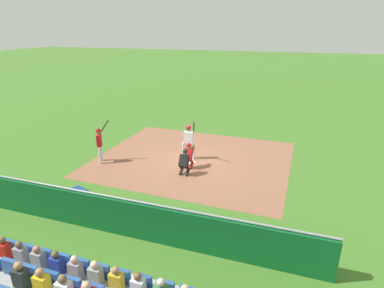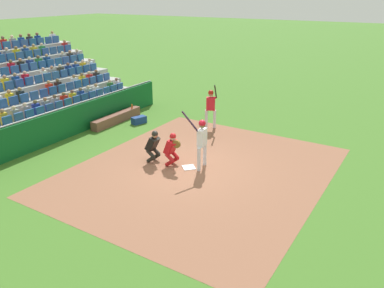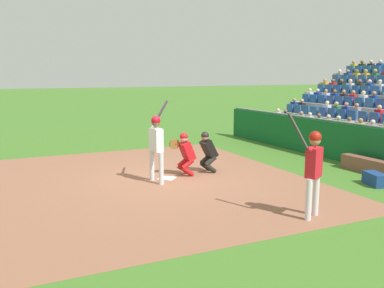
{
  "view_description": "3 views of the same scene",
  "coord_description": "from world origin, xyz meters",
  "views": [
    {
      "loc": [
        4.74,
        -13.87,
        6.49
      ],
      "look_at": [
        0.23,
        -0.42,
        1.18
      ],
      "focal_mm": 29.21,
      "sensor_mm": 36.0,
      "label": 1
    },
    {
      "loc": [
        10.88,
        6.52,
        5.98
      ],
      "look_at": [
        -0.26,
        -0.02,
        0.84
      ],
      "focal_mm": 35.78,
      "sensor_mm": 36.0,
      "label": 2
    },
    {
      "loc": [
        -10.7,
        4.52,
        2.95
      ],
      "look_at": [
        0.47,
        -1.03,
        0.86
      ],
      "focal_mm": 39.15,
      "sensor_mm": 36.0,
      "label": 3
    }
  ],
  "objects": [
    {
      "name": "infield_dirt_patch",
      "position": [
        0.0,
        0.5,
        0.0
      ],
      "size": [
        10.0,
        8.6,
        0.01
      ],
      "primitive_type": "cube",
      "rotation": [
        0.0,
        0.0,
        -0.03
      ],
      "color": "#8D5B43",
      "rests_on": "ground_plane"
    },
    {
      "name": "dugout_wall",
      "position": [
        0.0,
        -6.3,
        0.66
      ],
      "size": [
        12.63,
        0.24,
        1.38
      ],
      "color": "#0F5725",
      "rests_on": "ground_plane"
    },
    {
      "name": "batter_at_plate",
      "position": [
        -0.23,
        0.4,
        1.16
      ],
      "size": [
        0.85,
        0.7,
        2.22
      ],
      "color": "silver",
      "rests_on": "ground_plane"
    },
    {
      "name": "ground_plane",
      "position": [
        0.0,
        0.0,
        0.0
      ],
      "size": [
        160.0,
        160.0,
        0.0
      ],
      "primitive_type": "plane",
      "color": "#407126"
    },
    {
      "name": "on_deck_batter",
      "position": [
        -4.34,
        -1.4,
        1.13
      ],
      "size": [
        0.6,
        0.68,
        2.17
      ],
      "color": "silver",
      "rests_on": "ground_plane"
    },
    {
      "name": "home_plate_umpire",
      "position": [
        0.2,
        -1.42,
        0.69
      ],
      "size": [
        0.47,
        0.49,
        1.27
      ],
      "color": "black",
      "rests_on": "ground_plane"
    },
    {
      "name": "catcher_crouching",
      "position": [
        0.13,
        -0.64,
        0.72
      ],
      "size": [
        0.47,
        0.72,
        1.29
      ],
      "color": "#B31519",
      "rests_on": "ground_plane"
    },
    {
      "name": "home_plate_marker",
      "position": [
        0.0,
        0.0,
        0.02
      ],
      "size": [
        0.62,
        0.62,
        0.02
      ],
      "primitive_type": "cube",
      "rotation": [
        0.0,
        0.0,
        0.79
      ],
      "color": "white",
      "rests_on": "infield_dirt_patch"
    },
    {
      "name": "equipment_duffel_bag",
      "position": [
        -3.14,
        -4.72,
        0.17
      ],
      "size": [
        0.78,
        0.56,
        0.34
      ],
      "primitive_type": "cube",
      "rotation": [
        0.0,
        0.0,
        -0.31
      ],
      "color": "navy",
      "rests_on": "ground_plane"
    }
  ]
}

